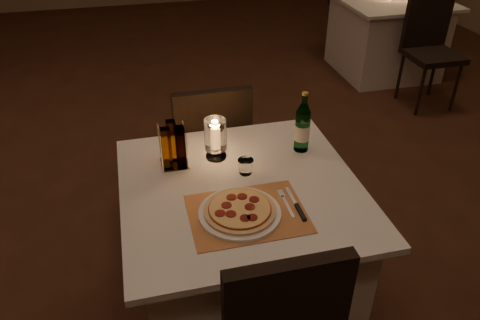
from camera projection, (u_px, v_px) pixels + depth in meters
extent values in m
cube|color=#462416|center=(198.00, 210.00, 3.01)|extent=(8.00, 10.00, 0.02)
cube|color=silver|center=(241.00, 253.00, 2.18)|extent=(0.88, 0.88, 0.71)
cube|color=silver|center=(241.00, 189.00, 1.97)|extent=(1.00, 1.00, 0.03)
cube|color=black|center=(287.00, 310.00, 1.49)|extent=(0.42, 0.05, 0.42)
cube|color=black|center=(209.00, 146.00, 2.77)|extent=(0.42, 0.42, 0.05)
cube|color=black|center=(213.00, 127.00, 2.49)|extent=(0.42, 0.05, 0.42)
cylinder|color=black|center=(231.00, 161.00, 3.07)|extent=(0.03, 0.03, 0.44)
cylinder|color=black|center=(179.00, 168.00, 3.00)|extent=(0.03, 0.03, 0.44)
cylinder|color=black|center=(243.00, 191.00, 2.79)|extent=(0.03, 0.03, 0.44)
cylinder|color=black|center=(187.00, 199.00, 2.73)|extent=(0.03, 0.03, 0.44)
cube|color=#BB7740|center=(247.00, 214.00, 1.81)|extent=(0.45, 0.34, 0.00)
cylinder|color=white|center=(240.00, 213.00, 1.80)|extent=(0.32, 0.32, 0.01)
cylinder|color=#D8B77F|center=(240.00, 210.00, 1.79)|extent=(0.28, 0.28, 0.01)
cylinder|color=maroon|center=(240.00, 209.00, 1.79)|extent=(0.24, 0.24, 0.00)
cylinder|color=#EACC7F|center=(240.00, 208.00, 1.79)|extent=(0.24, 0.24, 0.00)
cylinder|color=maroon|center=(254.00, 199.00, 1.83)|extent=(0.04, 0.04, 0.00)
cylinder|color=maroon|center=(242.00, 197.00, 1.84)|extent=(0.04, 0.04, 0.00)
cylinder|color=maroon|center=(231.00, 197.00, 1.84)|extent=(0.04, 0.04, 0.00)
cylinder|color=maroon|center=(226.00, 205.00, 1.80)|extent=(0.04, 0.04, 0.00)
cylinder|color=maroon|center=(220.00, 213.00, 1.76)|extent=(0.04, 0.04, 0.00)
cylinder|color=maroon|center=(231.00, 214.00, 1.75)|extent=(0.04, 0.04, 0.00)
cylinder|color=maroon|center=(245.00, 218.00, 1.73)|extent=(0.04, 0.04, 0.00)
cylinder|color=maroon|center=(252.00, 217.00, 1.74)|extent=(0.04, 0.04, 0.00)
cylinder|color=maroon|center=(250.00, 207.00, 1.79)|extent=(0.04, 0.04, 0.00)
cube|color=silver|center=(288.00, 206.00, 1.84)|extent=(0.01, 0.14, 0.00)
cube|color=silver|center=(281.00, 194.00, 1.91)|extent=(0.02, 0.05, 0.00)
cube|color=black|center=(301.00, 212.00, 1.81)|extent=(0.02, 0.10, 0.01)
cube|color=silver|center=(291.00, 196.00, 1.90)|extent=(0.01, 0.12, 0.00)
cylinder|color=#5DAD6E|center=(302.00, 131.00, 2.15)|extent=(0.07, 0.07, 0.20)
cylinder|color=#5DAD6E|center=(305.00, 99.00, 2.06)|extent=(0.02, 0.02, 0.04)
cylinder|color=gold|center=(305.00, 94.00, 2.05)|extent=(0.03, 0.03, 0.01)
cylinder|color=silver|center=(302.00, 132.00, 2.16)|extent=(0.07, 0.07, 0.08)
cylinder|color=white|center=(216.00, 156.00, 2.15)|extent=(0.10, 0.10, 0.01)
cylinder|color=white|center=(216.00, 152.00, 2.14)|extent=(0.02, 0.02, 0.04)
cylinder|color=white|center=(215.00, 134.00, 2.09)|extent=(0.10, 0.10, 0.14)
cylinder|color=white|center=(215.00, 137.00, 2.09)|extent=(0.03, 0.03, 0.11)
ellipsoid|color=orange|center=(215.00, 124.00, 2.06)|extent=(0.02, 0.02, 0.03)
cube|color=white|center=(175.00, 164.00, 2.10)|extent=(0.12, 0.12, 0.01)
cylinder|color=white|center=(162.00, 155.00, 1.99)|extent=(0.01, 0.01, 0.18)
cylinder|color=white|center=(187.00, 151.00, 2.01)|extent=(0.01, 0.01, 0.18)
cylinder|color=white|center=(159.00, 142.00, 2.08)|extent=(0.01, 0.01, 0.18)
cylinder|color=white|center=(184.00, 139.00, 2.10)|extent=(0.01, 0.01, 0.18)
cube|color=#BF8C33|center=(167.00, 149.00, 2.01)|extent=(0.04, 0.04, 0.20)
cube|color=#3F1E14|center=(181.00, 147.00, 2.02)|extent=(0.04, 0.04, 0.20)
cube|color=#BF8C33|center=(172.00, 141.00, 2.07)|extent=(0.04, 0.04, 0.20)
cube|color=silver|center=(385.00, 38.00, 4.70)|extent=(0.88, 0.88, 0.71)
cube|color=silver|center=(392.00, 0.00, 4.50)|extent=(1.00, 1.00, 0.03)
cube|color=black|center=(433.00, 56.00, 3.99)|extent=(0.42, 0.42, 0.05)
cube|color=black|center=(427.00, 23.00, 4.02)|extent=(0.42, 0.05, 0.42)
cylinder|color=black|center=(420.00, 92.00, 3.95)|extent=(0.03, 0.03, 0.44)
cylinder|color=black|center=(456.00, 88.00, 4.02)|extent=(0.03, 0.03, 0.44)
cylinder|color=black|center=(400.00, 76.00, 4.23)|extent=(0.03, 0.03, 0.44)
cylinder|color=black|center=(433.00, 73.00, 4.30)|extent=(0.03, 0.03, 0.44)
cube|color=black|center=(352.00, 6.00, 5.29)|extent=(0.42, 0.42, 0.05)
cylinder|color=black|center=(356.00, 21.00, 5.60)|extent=(0.03, 0.03, 0.44)
cylinder|color=black|center=(330.00, 24.00, 5.53)|extent=(0.03, 0.03, 0.44)
cylinder|color=black|center=(370.00, 30.00, 5.32)|extent=(0.03, 0.03, 0.44)
cylinder|color=black|center=(342.00, 33.00, 5.25)|extent=(0.03, 0.03, 0.44)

